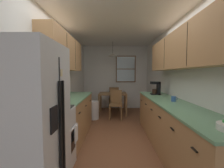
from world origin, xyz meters
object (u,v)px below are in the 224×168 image
object	(u,v)px
dining_chair_near	(116,103)
dining_chair_far	(114,97)
dining_table	(113,96)
coffee_maker	(157,88)
trash_bin	(93,110)
microwave_over_range	(39,57)
storage_canister	(60,99)
stove_range	(49,140)
refrigerator	(24,132)
mug_by_coffeemaker	(174,99)

from	to	relation	value
dining_chair_near	dining_chair_far	world-z (taller)	same
dining_chair_near	dining_table	bearing A→B (deg)	99.77
dining_chair_far	coffee_maker	size ratio (longest dim) A/B	2.80
dining_chair_far	trash_bin	xyz separation A→B (m)	(-0.65, -1.29, -0.22)
microwave_over_range	dining_table	xyz separation A→B (m)	(1.01, 3.32, -1.02)
storage_canister	trash_bin	bearing A→B (deg)	82.04
trash_bin	storage_canister	distance (m)	2.27
microwave_over_range	storage_canister	bearing A→B (deg)	77.74
dining_chair_far	coffee_maker	xyz separation A→B (m)	(1.05, -2.22, 0.57)
stove_range	dining_chair_far	xyz separation A→B (m)	(0.95, 3.93, 0.03)
stove_range	trash_bin	world-z (taller)	stove_range
storage_canister	coffee_maker	distance (m)	2.35
trash_bin	refrigerator	bearing A→B (deg)	-94.15
refrigerator	stove_range	distance (m)	0.79
microwave_over_range	storage_canister	world-z (taller)	microwave_over_range
dining_chair_near	microwave_over_range	bearing A→B (deg)	-112.37
dining_table	refrigerator	bearing A→B (deg)	-101.86
microwave_over_range	dining_chair_far	size ratio (longest dim) A/B	0.70
storage_canister	stove_range	bearing A→B (deg)	-89.36
microwave_over_range	mug_by_coffeemaker	xyz separation A→B (m)	(2.16, 0.71, -0.69)
stove_range	microwave_over_range	size ratio (longest dim) A/B	1.74
trash_bin	mug_by_coffeemaker	world-z (taller)	mug_by_coffeemaker
microwave_over_range	dining_table	distance (m)	3.61
stove_range	dining_table	world-z (taller)	stove_range
coffee_maker	mug_by_coffeemaker	bearing A→B (deg)	-87.59
dining_chair_far	microwave_over_range	bearing A→B (deg)	-105.13
trash_bin	storage_canister	bearing A→B (deg)	-97.96
refrigerator	trash_bin	bearing A→B (deg)	85.85
refrigerator	storage_canister	distance (m)	1.20
stove_range	mug_by_coffeemaker	size ratio (longest dim) A/B	9.07
trash_bin	microwave_over_range	bearing A→B (deg)	-98.78
microwave_over_range	dining_table	world-z (taller)	microwave_over_range
microwave_over_range	mug_by_coffeemaker	size ratio (longest dim) A/B	5.21
mug_by_coffeemaker	refrigerator	bearing A→B (deg)	-144.85
dining_table	dining_chair_far	size ratio (longest dim) A/B	1.08
dining_chair_near	coffee_maker	world-z (taller)	coffee_maker
stove_range	dining_chair_far	size ratio (longest dim) A/B	1.22
refrigerator	dining_chair_far	bearing A→B (deg)	79.02
microwave_over_range	dining_chair_near	world-z (taller)	microwave_over_range
refrigerator	dining_table	distance (m)	4.10
dining_chair_far	storage_canister	world-z (taller)	storage_canister
refrigerator	mug_by_coffeemaker	xyz separation A→B (m)	(1.99, 1.40, 0.10)
coffee_maker	dining_chair_near	bearing A→B (deg)	135.21
trash_bin	dining_chair_far	bearing A→B (deg)	63.07
dining_chair_near	storage_canister	size ratio (longest dim) A/B	5.76
storage_canister	mug_by_coffeemaker	world-z (taller)	storage_canister
trash_bin	storage_canister	xyz separation A→B (m)	(-0.30, -2.14, 0.70)
stove_range	dining_chair_near	distance (m)	2.88
stove_range	dining_table	xyz separation A→B (m)	(0.89, 3.32, 0.15)
dining_table	storage_canister	xyz separation A→B (m)	(-0.90, -2.82, 0.35)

